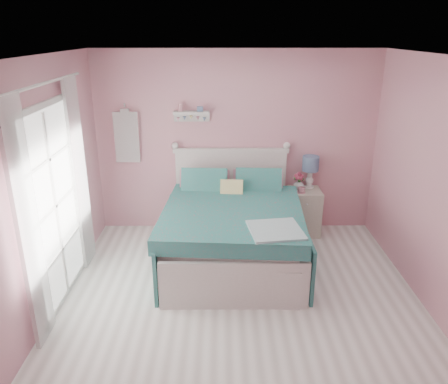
{
  "coord_description": "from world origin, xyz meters",
  "views": [
    {
      "loc": [
        -0.2,
        -3.86,
        2.82
      ],
      "look_at": [
        -0.18,
        1.2,
        0.94
      ],
      "focal_mm": 35.0,
      "sensor_mm": 36.0,
      "label": 1
    }
  ],
  "objects_px": {
    "vase": "(299,184)",
    "teacup": "(301,190)",
    "bed": "(232,231)",
    "table_lamp": "(310,166)",
    "nightstand": "(303,212)"
  },
  "relations": [
    {
      "from": "bed",
      "to": "vase",
      "type": "relative_size",
      "value": 14.13
    },
    {
      "from": "bed",
      "to": "nightstand",
      "type": "bearing_deg",
      "value": 41.62
    },
    {
      "from": "nightstand",
      "to": "table_lamp",
      "type": "height_order",
      "value": "table_lamp"
    },
    {
      "from": "bed",
      "to": "teacup",
      "type": "bearing_deg",
      "value": 39.77
    },
    {
      "from": "vase",
      "to": "teacup",
      "type": "relative_size",
      "value": 1.47
    },
    {
      "from": "nightstand",
      "to": "vase",
      "type": "height_order",
      "value": "vase"
    },
    {
      "from": "bed",
      "to": "teacup",
      "type": "xyz_separation_m",
      "value": [
        0.99,
        0.72,
        0.3
      ]
    },
    {
      "from": "bed",
      "to": "teacup",
      "type": "relative_size",
      "value": 20.81
    },
    {
      "from": "teacup",
      "to": "vase",
      "type": "bearing_deg",
      "value": 95.67
    },
    {
      "from": "bed",
      "to": "nightstand",
      "type": "xyz_separation_m",
      "value": [
        1.06,
        0.82,
        -0.08
      ]
    },
    {
      "from": "nightstand",
      "to": "table_lamp",
      "type": "distance_m",
      "value": 0.68
    },
    {
      "from": "bed",
      "to": "table_lamp",
      "type": "xyz_separation_m",
      "value": [
        1.14,
        0.94,
        0.58
      ]
    },
    {
      "from": "bed",
      "to": "table_lamp",
      "type": "distance_m",
      "value": 1.59
    },
    {
      "from": "vase",
      "to": "teacup",
      "type": "xyz_separation_m",
      "value": [
        0.02,
        -0.15,
        -0.04
      ]
    },
    {
      "from": "table_lamp",
      "to": "teacup",
      "type": "height_order",
      "value": "table_lamp"
    }
  ]
}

